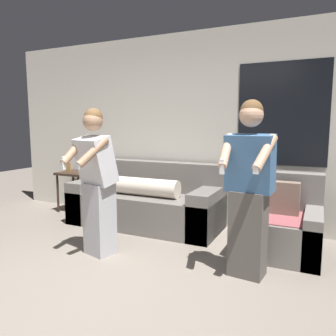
{
  "coord_description": "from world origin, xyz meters",
  "views": [
    {
      "loc": [
        1.67,
        -1.71,
        1.42
      ],
      "look_at": [
        0.31,
        1.21,
        0.99
      ],
      "focal_mm": 35.0,
      "sensor_mm": 36.0,
      "label": 1
    }
  ],
  "objects_px": {
    "side_table": "(75,178)",
    "person_left": "(97,182)",
    "armchair": "(281,226)",
    "person_right": "(249,189)",
    "couch": "(146,203)"
  },
  "relations": [
    {
      "from": "couch",
      "to": "armchair",
      "type": "relative_size",
      "value": 2.4
    },
    {
      "from": "side_table",
      "to": "person_left",
      "type": "height_order",
      "value": "person_left"
    },
    {
      "from": "side_table",
      "to": "person_right",
      "type": "xyz_separation_m",
      "value": [
        3.03,
        -1.16,
        0.28
      ]
    },
    {
      "from": "person_right",
      "to": "person_left",
      "type": "bearing_deg",
      "value": -173.82
    },
    {
      "from": "armchair",
      "to": "side_table",
      "type": "height_order",
      "value": "armchair"
    },
    {
      "from": "armchair",
      "to": "person_left",
      "type": "relative_size",
      "value": 0.56
    },
    {
      "from": "armchair",
      "to": "side_table",
      "type": "bearing_deg",
      "value": 173.14
    },
    {
      "from": "couch",
      "to": "side_table",
      "type": "relative_size",
      "value": 2.65
    },
    {
      "from": "side_table",
      "to": "armchair",
      "type": "bearing_deg",
      "value": -6.86
    },
    {
      "from": "couch",
      "to": "person_left",
      "type": "xyz_separation_m",
      "value": [
        0.03,
        -1.15,
        0.48
      ]
    },
    {
      "from": "person_left",
      "to": "side_table",
      "type": "bearing_deg",
      "value": 137.42
    },
    {
      "from": "side_table",
      "to": "person_left",
      "type": "xyz_separation_m",
      "value": [
        1.44,
        -1.33,
        0.26
      ]
    },
    {
      "from": "armchair",
      "to": "person_right",
      "type": "xyz_separation_m",
      "value": [
        -0.22,
        -0.76,
        0.54
      ]
    },
    {
      "from": "couch",
      "to": "person_right",
      "type": "xyz_separation_m",
      "value": [
        1.62,
        -0.98,
        0.51
      ]
    },
    {
      "from": "couch",
      "to": "armchair",
      "type": "xyz_separation_m",
      "value": [
        1.84,
        -0.21,
        -0.03
      ]
    }
  ]
}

